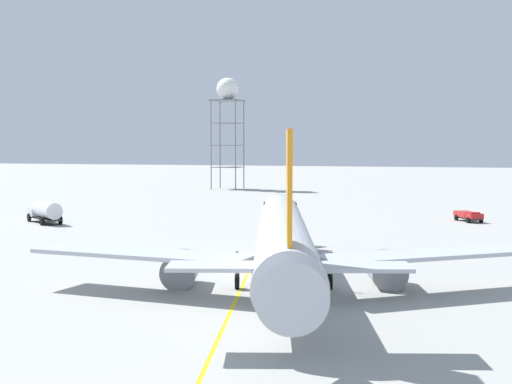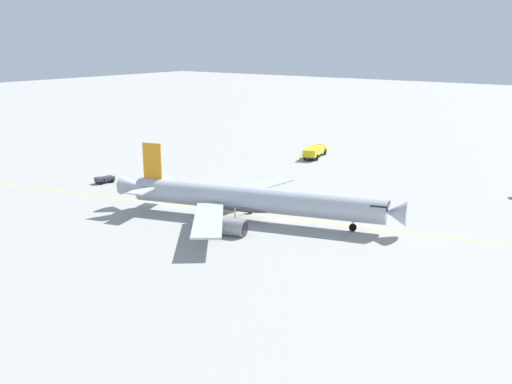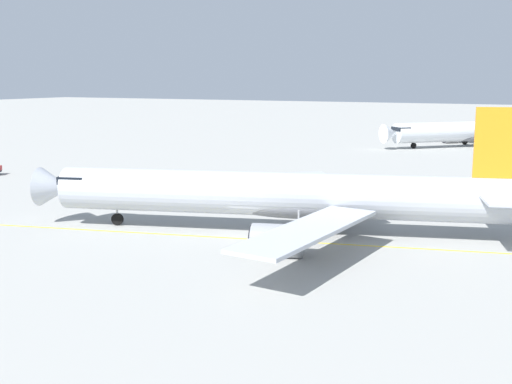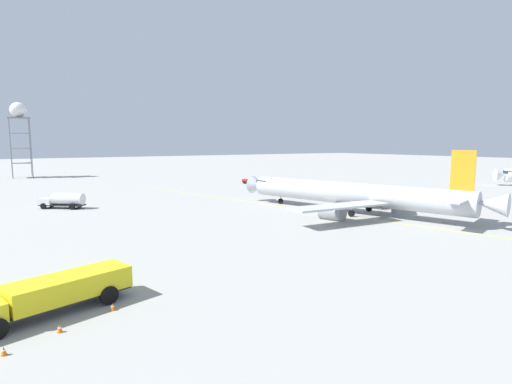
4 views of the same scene
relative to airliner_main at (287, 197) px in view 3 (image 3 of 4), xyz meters
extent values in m
plane|color=#9E9E99|center=(2.22, -2.83, -3.12)|extent=(600.00, 600.00, 0.00)
cylinder|color=#B2B7C1|center=(0.16, -0.55, 0.24)|extent=(14.75, 38.87, 3.77)
cone|color=#B2B7C1|center=(6.07, -20.60, 0.24)|extent=(4.29, 3.89, 3.59)
cube|color=black|center=(5.44, -18.49, 1.09)|extent=(3.76, 3.21, 0.70)
ellipsoid|color=slate|center=(-0.39, 1.34, -0.80)|extent=(7.27, 14.57, 2.08)
cube|color=orange|center=(-4.74, 16.08, 4.98)|extent=(1.13, 3.14, 5.71)
cube|color=#B2B7C1|center=(-1.47, 17.05, 0.99)|extent=(5.83, 3.99, 0.20)
cube|color=#B2B7C1|center=(-8.01, 15.12, 0.99)|extent=(5.83, 3.99, 0.20)
cube|color=#B2B7C1|center=(8.64, 5.43, -0.42)|extent=(16.18, 5.44, 0.28)
cube|color=#B2B7C1|center=(-10.20, -0.12, -0.42)|extent=(14.90, 12.93, 0.28)
cylinder|color=gray|center=(7.08, 2.31, -1.95)|extent=(3.54, 4.41, 2.56)
cylinder|color=black|center=(7.63, 0.42, -1.95)|extent=(2.13, 0.76, 2.18)
cylinder|color=gray|center=(-7.20, -1.90, -1.95)|extent=(3.54, 4.41, 2.56)
cylinder|color=black|center=(-6.64, -3.79, -1.95)|extent=(2.13, 0.76, 2.18)
cylinder|color=#9EA0A5|center=(4.39, -14.92, -1.50)|extent=(0.20, 0.20, 2.15)
cylinder|color=black|center=(4.39, -14.92, -2.57)|extent=(0.60, 1.14, 1.10)
cylinder|color=#9EA0A5|center=(2.76, 2.27, -1.50)|extent=(0.20, 0.20, 2.15)
cylinder|color=black|center=(2.76, 2.27, -2.57)|extent=(0.60, 1.14, 1.10)
cylinder|color=#9EA0A5|center=(-3.55, 0.41, -1.50)|extent=(0.20, 0.20, 2.15)
cylinder|color=black|center=(-3.55, 0.41, -2.57)|extent=(0.60, 1.14, 1.10)
cylinder|color=silver|center=(-80.25, 3.84, -0.13)|extent=(25.05, 25.81, 3.80)
cone|color=silver|center=(-68.26, -8.61, -0.13)|extent=(4.68, 4.67, 3.61)
cube|color=black|center=(-69.79, -7.02, 0.72)|extent=(3.99, 3.97, 0.70)
ellipsoid|color=slate|center=(-81.36, 5.00, -1.18)|extent=(10.50, 10.72, 2.09)
cube|color=silver|center=(-76.17, 12.10, -0.80)|extent=(14.09, 8.25, 0.28)
cube|color=silver|center=(-88.66, 0.08, -0.80)|extent=(8.67, 14.06, 0.28)
cylinder|color=gray|center=(-75.91, 8.91, -2.12)|extent=(3.82, 3.85, 2.14)
cylinder|color=black|center=(-74.74, 7.69, -2.12)|extent=(1.41, 1.37, 1.82)
cylinder|color=gray|center=(-85.48, -0.30, -2.12)|extent=(3.82, 3.85, 2.14)
cylinder|color=black|center=(-84.30, -1.52, -2.12)|extent=(1.41, 1.37, 1.82)
cylinder|color=#9EA0A5|center=(-71.77, -4.96, -1.69)|extent=(0.20, 0.20, 1.77)
cylinder|color=black|center=(-71.77, -4.96, -2.57)|extent=(0.98, 1.00, 1.10)
cylinder|color=#9EA0A5|center=(-78.99, 7.29, -1.69)|extent=(0.20, 0.20, 1.77)
cylinder|color=black|center=(-78.99, 7.29, -2.57)|extent=(0.98, 1.00, 1.10)
cylinder|color=#9EA0A5|center=(-83.74, 2.71, -1.69)|extent=(0.20, 0.20, 1.77)
cylinder|color=black|center=(-83.74, 2.71, -2.57)|extent=(0.98, 1.00, 1.10)
cube|color=yellow|center=(1.90, 4.78, -3.12)|extent=(32.15, 130.42, 0.01)
camera|label=1|loc=(-14.30, 51.76, 7.04)|focal=52.42mm
camera|label=2|loc=(-68.19, -50.49, 23.79)|focal=40.83mm
camera|label=3|loc=(48.87, 21.26, 10.07)|focal=44.15mm
camera|label=4|loc=(50.21, 46.94, 8.84)|focal=27.64mm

